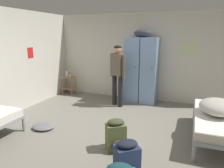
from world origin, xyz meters
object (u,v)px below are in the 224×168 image
Objects in this scene: shelf_unit at (69,84)px; bedding_heap at (218,107)px; person_traveler at (118,70)px; backpack_olive at (116,136)px; water_bottle at (67,73)px; locker_bank at (141,69)px; bed_right at (220,121)px; clothes_pile_grey at (43,127)px; lotion_bottle at (70,75)px; backpack_navy at (127,160)px.

shelf_unit is 4.61m from bedding_heap.
backpack_olive is (0.76, -2.19, -0.74)m from person_traveler.
person_traveler is 6.77× the size of water_bottle.
locker_bank reaches higher than bed_right.
clothes_pile_grey is (-3.37, -0.79, -0.34)m from bed_right.
clothes_pile_grey is at bearing -67.80° from water_bottle.
bed_right reaches higher than clothes_pile_grey.
person_traveler reaches higher than lotion_bottle.
water_bottle is at bearing 158.33° from bed_right.
locker_bank is 0.79m from person_traveler.
bedding_heap is at bearing -21.60° from shelf_unit.
water_bottle reaches higher than bed_right.
shelf_unit is at bearing 132.16° from backpack_navy.
shelf_unit is 0.30× the size of bed_right.
lotion_bottle is (-1.84, 0.53, -0.36)m from person_traveler.
water_bottle is at bearing 112.20° from clothes_pile_grey.
backpack_navy is at bearing -127.60° from bed_right.
backpack_olive and backpack_navy have the same top height.
lotion_bottle is 0.31× the size of clothes_pile_grey.
bedding_heap is 2.11m from backpack_navy.
person_traveler is (1.91, -0.57, 0.65)m from shelf_unit.
backpack_navy is (-1.22, -1.68, -0.37)m from bedding_heap.
locker_bank reaches higher than backpack_navy.
backpack_navy is at bearing -79.26° from locker_bank.
bedding_heap is 0.47× the size of person_traveler.
bed_right is 3.48m from clothes_pile_grey.
backpack_olive is (2.67, -2.76, -0.09)m from shelf_unit.
bedding_heap reaches higher than clothes_pile_grey.
person_traveler is 3.00× the size of backpack_navy.
person_traveler is at bearing 154.28° from bed_right.
bed_right is 3.45× the size of backpack_olive.
water_bottle is at bearing 165.96° from shelf_unit.
shelf_unit is at bearing 134.05° from backpack_olive.
clothes_pile_grey is at bearing -115.87° from person_traveler.
bedding_heap is 4.52m from lotion_bottle.
bed_right is at bearing -21.67° from water_bottle.
water_bottle reaches higher than clothes_pile_grey.
locker_bank is at bearing 60.44° from clothes_pile_grey.
bed_right is 0.26m from bedding_heap.
person_traveler is 1.95m from lotion_bottle.
person_traveler is at bearing 64.13° from clothes_pile_grey.
bedding_heap reaches higher than lotion_bottle.
shelf_unit is 0.34m from water_bottle.
person_traveler reaches higher than clothes_pile_grey.
shelf_unit is at bearing -14.04° from water_bottle.
locker_bank reaches higher than person_traveler.
bed_right is at bearing 31.75° from backpack_olive.
lotion_bottle is at bearing 133.71° from backpack_olive.
locker_bank is at bearing 1.89° from lotion_bottle.
water_bottle is 0.52× the size of clothes_pile_grey.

